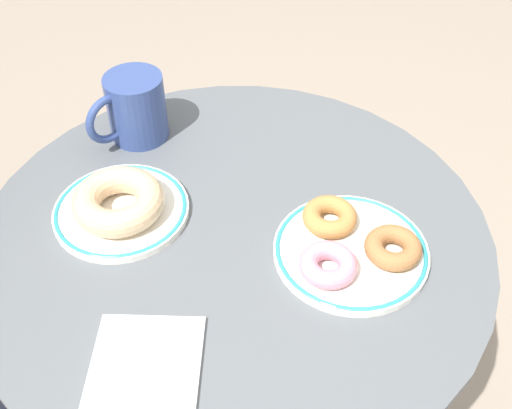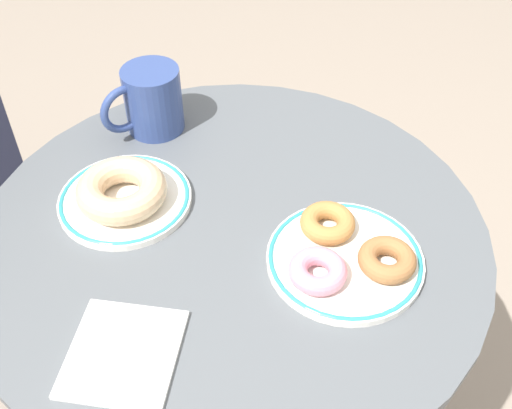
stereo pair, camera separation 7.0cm
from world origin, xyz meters
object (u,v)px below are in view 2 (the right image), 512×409
at_px(plate_left, 125,199).
at_px(donut_glazed, 122,190).
at_px(cafe_table, 236,332).
at_px(paper_napkin, 123,353).
at_px(plate_right, 345,259).
at_px(donut_cinnamon, 387,260).
at_px(coffee_mug, 151,101).
at_px(donut_pink_frosted, 318,271).
at_px(donut_old_fashioned, 328,223).

relative_size(plate_left, donut_glazed, 1.50).
relative_size(cafe_table, paper_napkin, 5.48).
xyz_separation_m(plate_right, donut_cinnamon, (0.05, -0.01, 0.02)).
relative_size(cafe_table, plate_left, 3.83).
xyz_separation_m(paper_napkin, coffee_mug, (-0.10, 0.40, 0.05)).
xyz_separation_m(plate_right, donut_glazed, (-0.31, 0.04, 0.02)).
bearing_deg(donut_cinnamon, paper_napkin, -146.52).
relative_size(plate_left, donut_pink_frosted, 2.56).
bearing_deg(donut_glazed, donut_old_fashioned, 1.02).
bearing_deg(plate_left, donut_cinnamon, -7.72).
height_order(donut_glazed, paper_napkin, donut_glazed).
distance_m(plate_left, donut_glazed, 0.03).
bearing_deg(cafe_table, donut_pink_frosted, -29.44).
xyz_separation_m(donut_cinnamon, donut_old_fashioned, (-0.08, 0.05, 0.00)).
relative_size(donut_glazed, coffee_mug, 1.04).
relative_size(donut_pink_frosted, paper_napkin, 0.56).
distance_m(plate_left, donut_cinnamon, 0.36).
xyz_separation_m(donut_pink_frosted, paper_napkin, (-0.19, -0.15, -0.02)).
height_order(cafe_table, donut_old_fashioned, donut_old_fashioned).
height_order(donut_old_fashioned, donut_pink_frosted, same).
relative_size(donut_cinnamon, paper_napkin, 0.56).
height_order(cafe_table, coffee_mug, coffee_mug).
bearing_deg(donut_cinnamon, plate_right, 174.21).
relative_size(plate_right, paper_napkin, 1.55).
bearing_deg(donut_glazed, cafe_table, -2.53).
bearing_deg(plate_right, plate_left, 171.97).
relative_size(cafe_table, donut_pink_frosted, 9.81).
height_order(donut_glazed, donut_old_fashioned, donut_glazed).
bearing_deg(coffee_mug, paper_napkin, -75.61).
bearing_deg(plate_right, donut_glazed, 173.24).
bearing_deg(donut_old_fashioned, coffee_mug, 149.77).
distance_m(donut_cinnamon, donut_old_fashioned, 0.09).
xyz_separation_m(donut_old_fashioned, coffee_mug, (-0.30, 0.17, 0.03)).
xyz_separation_m(cafe_table, plate_left, (-0.15, 0.01, 0.25)).
relative_size(plate_left, donut_old_fashioned, 2.56).
bearing_deg(donut_old_fashioned, donut_glazed, -178.98).
height_order(plate_left, plate_right, same).
bearing_deg(plate_right, donut_cinnamon, -5.79).
bearing_deg(paper_napkin, donut_cinnamon, 33.48).
bearing_deg(donut_cinnamon, cafe_table, 170.36).
xyz_separation_m(donut_cinnamon, paper_napkin, (-0.27, -0.18, -0.02)).
bearing_deg(donut_pink_frosted, coffee_mug, 139.24).
relative_size(plate_right, coffee_mug, 1.67).
height_order(plate_left, donut_pink_frosted, donut_pink_frosted).
bearing_deg(coffee_mug, donut_glazed, -84.04).
bearing_deg(paper_napkin, donut_old_fashioned, 49.45).
relative_size(cafe_table, donut_cinnamon, 9.81).
distance_m(cafe_table, paper_napkin, 0.34).
height_order(cafe_table, paper_napkin, paper_napkin).
distance_m(donut_glazed, paper_napkin, 0.24).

